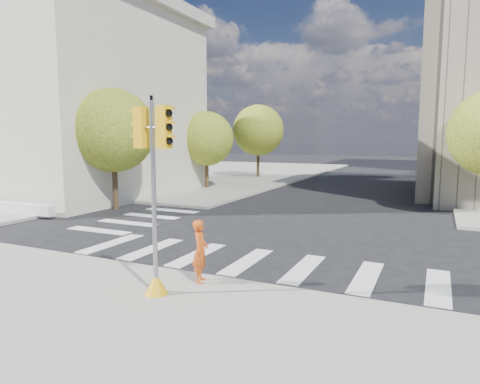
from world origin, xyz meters
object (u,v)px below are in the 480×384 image
photographer (200,251)px  planter_wall (9,207)px  lamp_far (477,129)px  traffic_signal (154,212)px

photographer → planter_wall: bearing=49.8°
lamp_far → traffic_signal: 35.00m
lamp_far → traffic_signal: bearing=-104.6°
lamp_far → planter_wall: bearing=-128.8°
planter_wall → traffic_signal: bearing=-24.7°
lamp_far → photographer: 33.82m
planter_wall → photographer: bearing=-19.7°
photographer → planter_wall: photographer is taller
lamp_far → planter_wall: size_ratio=1.35×
traffic_signal → photographer: 1.74m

